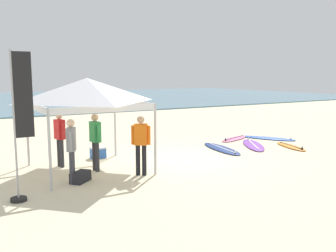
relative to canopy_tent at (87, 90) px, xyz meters
The scene contains 15 objects.
ground_plane 4.00m from the canopy_tent, ahead, with size 80.00×80.00×0.00m, color beige.
sea 33.47m from the canopy_tent, 84.51° to the left, with size 80.00×36.00×0.10m, color #568499.
canopy_tent is the anchor object (origin of this frame).
surfboard_navy 5.86m from the canopy_tent, ahead, with size 1.12×2.62×0.19m.
surfboard_blue 9.03m from the canopy_tent, ahead, with size 1.75×2.39×0.19m.
surfboard_orange 8.36m from the canopy_tent, ahead, with size 1.00×1.90×0.19m.
surfboard_pink 7.83m from the canopy_tent, 13.72° to the left, with size 2.05×1.22×0.19m.
surfboard_purple 7.32m from the canopy_tent, ahead, with size 1.95×2.52×0.19m.
person_red 1.74m from the canopy_tent, 127.52° to the left, with size 0.28×0.54×1.71m.
person_green 1.42m from the canopy_tent, 55.97° to the right, with size 0.26×0.55×1.71m.
person_grey 1.96m from the canopy_tent, 127.11° to the right, with size 0.34×0.52×1.71m.
person_orange 2.21m from the canopy_tent, 50.60° to the right, with size 0.46×0.39×1.71m.
banner_flag 2.95m from the canopy_tent, 139.81° to the right, with size 0.60×0.36×3.40m.
gear_bag_near_tent 2.57m from the canopy_tent, 119.41° to the right, with size 0.60×0.32×0.28m, color #232328.
cooler_box 2.69m from the canopy_tent, 60.38° to the left, with size 0.50×0.36×0.39m.
Camera 1 is at (-6.65, -10.08, 2.85)m, focal length 39.08 mm.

